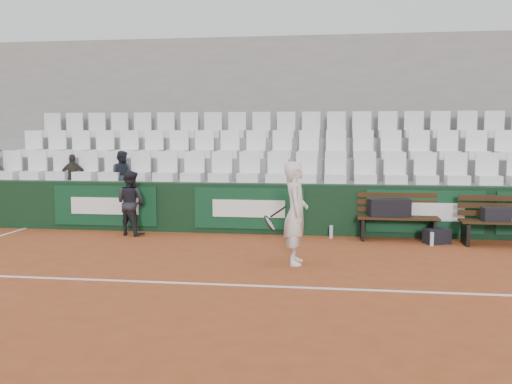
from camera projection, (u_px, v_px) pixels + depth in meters
name	position (u px, v px, depth m)	size (l,w,h in m)	color
ground	(220.00, 285.00, 7.59)	(80.00, 80.00, 0.00)	#9F4824
court_baseline	(220.00, 284.00, 7.59)	(18.00, 0.06, 0.01)	white
back_barrier	(263.00, 209.00, 11.46)	(18.00, 0.34, 1.00)	black
grandstand_tier_front	(264.00, 205.00, 12.10)	(18.00, 0.95, 1.00)	gray
grandstand_tier_mid	(269.00, 190.00, 13.01)	(18.00, 0.95, 1.45)	gray
grandstand_tier_back	(274.00, 177.00, 13.92)	(18.00, 0.95, 1.90)	gray
grandstand_rear_wall	(276.00, 126.00, 14.41)	(18.00, 0.30, 4.40)	gray
seat_row_front	(263.00, 167.00, 11.84)	(11.90, 0.44, 0.63)	white
seat_row_mid	(268.00, 144.00, 12.73)	(11.90, 0.44, 0.63)	white
seat_row_back	(273.00, 125.00, 13.62)	(11.90, 0.44, 0.63)	silver
bench_left	(397.00, 228.00, 10.73)	(1.50, 0.56, 0.45)	#372210
bench_right	(503.00, 233.00, 10.22)	(1.50, 0.56, 0.45)	#341F0F
sports_bag_left	(389.00, 208.00, 10.73)	(0.76, 0.32, 0.32)	black
sports_bag_right	(497.00, 214.00, 10.16)	(0.52, 0.24, 0.24)	black
sports_bag_ground	(437.00, 236.00, 10.42)	(0.45, 0.27, 0.27)	black
water_bottle_near	(331.00, 232.00, 10.93)	(0.07, 0.07, 0.25)	#ADBDC5
water_bottle_far	(432.00, 239.00, 10.19)	(0.07, 0.07, 0.25)	silver
tennis_player	(296.00, 213.00, 8.74)	(0.70, 0.60, 1.58)	silver
ball_kid	(131.00, 203.00, 11.26)	(0.62, 0.48, 1.28)	black
spectator_b	(73.00, 157.00, 12.45)	(0.59, 0.25, 1.01)	#2F2A25
spectator_c	(121.00, 155.00, 12.30)	(0.53, 0.41, 1.08)	black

